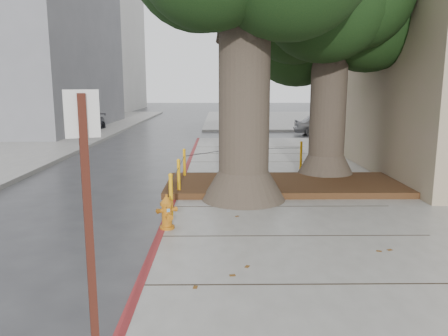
{
  "coord_description": "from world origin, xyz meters",
  "views": [
    {
      "loc": [
        -0.89,
        -7.64,
        2.86
      ],
      "look_at": [
        -0.79,
        1.72,
        1.1
      ],
      "focal_mm": 35.0,
      "sensor_mm": 36.0,
      "label": 1
    }
  ],
  "objects_px": {
    "signpost": "(89,235)",
    "car_silver": "(325,124)",
    "fire_hydrant": "(167,212)",
    "car_red": "(434,125)",
    "car_dark": "(85,124)"
  },
  "relations": [
    {
      "from": "car_red",
      "to": "car_dark",
      "type": "relative_size",
      "value": 0.89
    },
    {
      "from": "signpost",
      "to": "car_dark",
      "type": "xyz_separation_m",
      "value": [
        -7.35,
        24.06,
        -1.11
      ]
    },
    {
      "from": "fire_hydrant",
      "to": "signpost",
      "type": "xyz_separation_m",
      "value": [
        -0.05,
        -4.69,
        1.19
      ]
    },
    {
      "from": "signpost",
      "to": "car_red",
      "type": "relative_size",
      "value": 0.78
    },
    {
      "from": "car_dark",
      "to": "fire_hydrant",
      "type": "bearing_deg",
      "value": -63.13
    },
    {
      "from": "car_red",
      "to": "car_silver",
      "type": "bearing_deg",
      "value": 89.8
    },
    {
      "from": "car_silver",
      "to": "car_dark",
      "type": "bearing_deg",
      "value": 85.76
    },
    {
      "from": "car_silver",
      "to": "car_dark",
      "type": "xyz_separation_m",
      "value": [
        -14.73,
        1.48,
        -0.06
      ]
    },
    {
      "from": "signpost",
      "to": "car_silver",
      "type": "xyz_separation_m",
      "value": [
        7.38,
        22.58,
        -1.04
      ]
    },
    {
      "from": "signpost",
      "to": "fire_hydrant",
      "type": "bearing_deg",
      "value": 66.32
    },
    {
      "from": "signpost",
      "to": "car_silver",
      "type": "relative_size",
      "value": 0.73
    },
    {
      "from": "car_red",
      "to": "fire_hydrant",
      "type": "bearing_deg",
      "value": 140.91
    },
    {
      "from": "signpost",
      "to": "car_dark",
      "type": "relative_size",
      "value": 0.69
    },
    {
      "from": "car_silver",
      "to": "car_red",
      "type": "relative_size",
      "value": 1.06
    },
    {
      "from": "fire_hydrant",
      "to": "signpost",
      "type": "height_order",
      "value": "signpost"
    }
  ]
}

